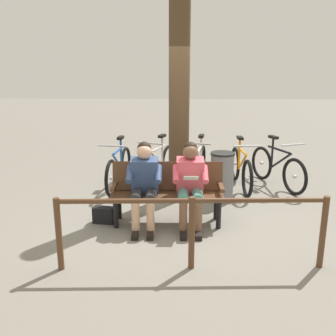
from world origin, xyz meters
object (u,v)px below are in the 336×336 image
(tree_trunk, at_px, (179,77))
(bicycle_black, at_px, (241,169))
(person_reading, at_px, (190,181))
(handbag, at_px, (104,215))
(bicycle_orange, at_px, (277,168))
(person_companion, at_px, (144,181))
(bicycle_silver, at_px, (200,166))
(litter_bin, at_px, (222,177))
(bicycle_red, at_px, (159,166))
(bench, at_px, (167,188))
(bicycle_purple, at_px, (119,169))

(tree_trunk, relative_size, bicycle_black, 2.42)
(person_reading, bearing_deg, handbag, -3.85)
(person_reading, height_order, handbag, person_reading)
(bicycle_orange, bearing_deg, tree_trunk, -92.66)
(person_reading, bearing_deg, bicycle_orange, -132.53)
(person_companion, bearing_deg, bicycle_silver, -114.87)
(person_reading, xyz_separation_m, bicycle_orange, (-1.67, -1.89, -0.31))
(person_reading, xyz_separation_m, handbag, (1.25, -0.06, -0.54))
(tree_trunk, distance_m, bicycle_orange, 2.57)
(person_companion, distance_m, bicycle_silver, 2.16)
(bicycle_silver, bearing_deg, litter_bin, 30.00)
(litter_bin, relative_size, bicycle_red, 0.52)
(bench, distance_m, bicycle_purple, 1.83)
(tree_trunk, height_order, bicycle_black, tree_trunk)
(litter_bin, xyz_separation_m, bicycle_purple, (1.83, -0.66, -0.06))
(person_companion, xyz_separation_m, bicycle_black, (-1.62, -1.79, -0.30))
(tree_trunk, relative_size, bicycle_silver, 2.43)
(litter_bin, height_order, bicycle_red, bicycle_red)
(bench, relative_size, bicycle_black, 0.96)
(bicycle_orange, relative_size, bicycle_red, 0.98)
(bench, height_order, person_reading, person_reading)
(person_reading, xyz_separation_m, bicycle_purple, (1.27, -1.72, -0.31))
(person_companion, bearing_deg, bench, -152.89)
(person_reading, height_order, litter_bin, person_reading)
(tree_trunk, bearing_deg, litter_bin, 166.85)
(bicycle_black, bearing_deg, bench, -42.84)
(bicycle_black, relative_size, bicycle_silver, 1.01)
(handbag, xyz_separation_m, litter_bin, (-1.80, -1.00, 0.30))
(person_reading, distance_m, litter_bin, 1.23)
(tree_trunk, bearing_deg, bicycle_purple, -23.76)
(person_companion, distance_m, bicycle_purple, 1.87)
(handbag, relative_size, bicycle_silver, 0.18)
(bicycle_black, height_order, bicycle_silver, same)
(litter_bin, bearing_deg, person_companion, 41.99)
(handbag, distance_m, bicycle_red, 2.02)
(person_reading, xyz_separation_m, bicycle_red, (0.55, -1.94, -0.31))
(handbag, relative_size, bicycle_purple, 0.18)
(tree_trunk, distance_m, bicycle_purple, 2.06)
(bench, xyz_separation_m, bicycle_silver, (-0.55, -1.79, -0.15))
(bench, xyz_separation_m, bicycle_red, (0.23, -1.78, -0.15))
(handbag, distance_m, bicycle_purple, 1.68)
(bicycle_red, bearing_deg, bicycle_silver, 109.17)
(tree_trunk, height_order, bicycle_orange, tree_trunk)
(bicycle_silver, bearing_deg, tree_trunk, -19.36)
(bicycle_orange, bearing_deg, bicycle_purple, -108.98)
(handbag, xyz_separation_m, bicycle_black, (-2.23, -1.71, 0.24))
(person_companion, height_order, bicycle_red, person_companion)
(bench, relative_size, bicycle_red, 1.00)
(bench, xyz_separation_m, handbag, (0.92, 0.10, -0.39))
(bench, relative_size, bicycle_silver, 0.96)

